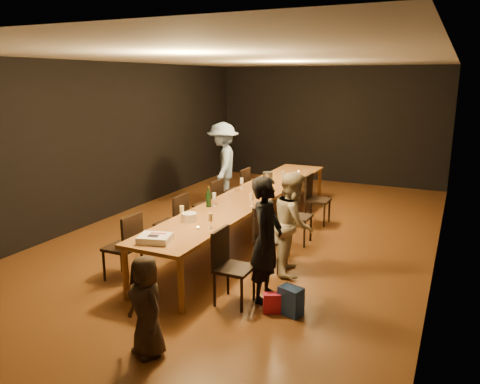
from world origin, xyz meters
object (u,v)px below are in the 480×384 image
at_px(champagne_bottle, 208,196).
at_px(table, 251,197).
at_px(chair_right_3, 318,199).
at_px(chair_left_1, 171,222).
at_px(woman_tan, 293,223).
at_px(man_blue, 223,164).
at_px(woman_birthday, 266,239).
at_px(chair_right_1, 271,238).
at_px(birthday_cake, 155,239).
at_px(child, 146,306).
at_px(chair_left_3, 237,190).
at_px(plate_stack, 189,217).
at_px(ice_bucket, 268,178).
at_px(chair_right_2, 298,216).
at_px(chair_left_0, 122,246).
at_px(chair_right_0, 234,267).
at_px(chair_left_2, 208,204).

bearing_deg(champagne_bottle, table, 75.70).
bearing_deg(chair_right_3, chair_left_1, -35.31).
distance_m(table, woman_tan, 1.67).
bearing_deg(man_blue, woman_birthday, 11.49).
xyz_separation_m(chair_right_1, chair_right_3, (0.00, 2.40, 0.00)).
xyz_separation_m(chair_right_1, man_blue, (-2.22, 2.80, 0.43)).
height_order(birthday_cake, champagne_bottle, champagne_bottle).
bearing_deg(child, chair_right_1, 107.88).
height_order(table, chair_left_3, chair_left_3).
relative_size(table, plate_stack, 28.28).
height_order(woman_birthday, woman_tan, woman_birthday).
distance_m(champagne_bottle, ice_bucket, 1.95).
bearing_deg(chair_right_1, woman_birthday, 17.98).
bearing_deg(chair_right_2, chair_left_0, -35.31).
bearing_deg(chair_left_3, champagne_bottle, -165.22).
height_order(chair_right_2, woman_tan, woman_tan).
bearing_deg(chair_left_3, table, -144.69).
xyz_separation_m(birthday_cake, ice_bucket, (0.02, 3.62, 0.06)).
xyz_separation_m(chair_right_2, chair_left_0, (-1.70, -2.40, 0.00)).
bearing_deg(ice_bucket, chair_left_3, 160.12).
xyz_separation_m(chair_left_0, champagne_bottle, (0.59, 1.37, 0.45)).
distance_m(man_blue, ice_bucket, 1.48).
bearing_deg(plate_stack, table, 85.73).
distance_m(woman_tan, ice_bucket, 2.44).
height_order(table, woman_birthday, woman_birthday).
distance_m(table, chair_left_1, 1.49).
relative_size(chair_right_0, chair_left_2, 1.00).
bearing_deg(chair_left_2, woman_birthday, -136.73).
distance_m(chair_right_3, chair_left_2, 2.08).
distance_m(table, champagne_bottle, 1.08).
relative_size(chair_right_0, chair_left_0, 1.00).
bearing_deg(man_blue, birthday_cake, -5.86).
bearing_deg(chair_right_0, chair_right_1, 180.00).
bearing_deg(champagne_bottle, chair_left_2, 119.75).
relative_size(chair_right_3, woman_tan, 0.64).
bearing_deg(chair_right_1, man_blue, -141.59).
relative_size(chair_right_0, woman_tan, 0.64).
height_order(chair_right_3, chair_left_1, same).
xyz_separation_m(chair_right_3, champagne_bottle, (-1.11, -2.23, 0.45)).
bearing_deg(table, chair_left_2, 180.00).
bearing_deg(woman_birthday, table, 24.46).
bearing_deg(chair_right_1, table, -144.69).
height_order(chair_right_0, plate_stack, chair_right_0).
height_order(chair_right_0, chair_left_3, same).
xyz_separation_m(chair_right_2, chair_left_1, (-1.70, -1.20, 0.00)).
bearing_deg(plate_stack, child, -70.78).
bearing_deg(chair_right_3, chair_left_3, -90.00).
bearing_deg(chair_left_2, man_blue, 18.03).
height_order(chair_right_1, birthday_cake, chair_right_1).
height_order(chair_right_2, chair_left_0, same).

